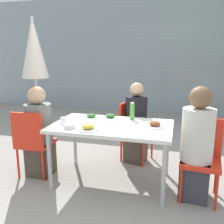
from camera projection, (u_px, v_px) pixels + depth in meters
ground_plane at (112, 181)px, 3.05m from camera, size 24.00×24.00×0.00m
building_facade at (152, 56)px, 6.52m from camera, size 10.00×0.20×3.00m
dining_table at (112, 129)px, 2.91m from camera, size 1.38×0.84×0.72m
chair_left at (33, 139)px, 3.08m from camera, size 0.41×0.41×0.85m
person_left at (39, 134)px, 3.14m from camera, size 0.33×0.33×1.14m
chair_right at (201, 152)px, 2.66m from camera, size 0.44×0.44×0.85m
person_right at (197, 147)px, 2.59m from camera, size 0.33×0.33×1.21m
chair_far at (132, 127)px, 3.61m from camera, size 0.49×0.49×0.85m
person_far at (136, 125)px, 3.52m from camera, size 0.33×0.33×1.15m
closed_umbrella at (34, 54)px, 3.66m from camera, size 0.39×0.39×2.05m
plate_0 at (110, 117)px, 3.17m from camera, size 0.21×0.21×0.06m
plate_1 at (91, 117)px, 3.18m from camera, size 0.21×0.21×0.06m
plate_2 at (155, 125)px, 2.80m from camera, size 0.23×0.23×0.06m
plate_3 at (88, 128)px, 2.68m from camera, size 0.24×0.24×0.07m
bottle at (132, 111)px, 3.10m from camera, size 0.06×0.06×0.22m
drinking_cup at (63, 121)px, 2.91m from camera, size 0.07×0.07×0.08m
salad_bowl at (70, 126)px, 2.75m from camera, size 0.14×0.14×0.05m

